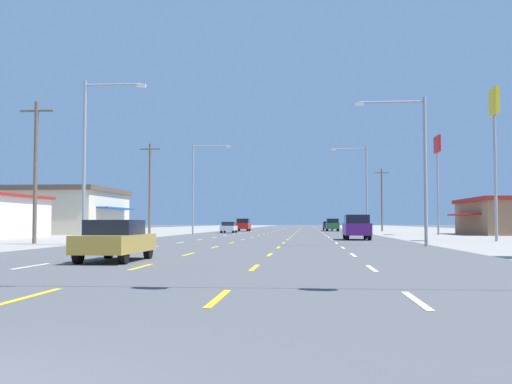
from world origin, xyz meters
name	(u,v)px	position (x,y,z in m)	size (l,w,h in m)	color
ground_plane	(278,235)	(0.00, 66.00, 0.00)	(572.00, 572.00, 0.00)	#4C4C4F
lot_apron_left	(68,234)	(-24.75, 66.00, 0.00)	(28.00, 440.00, 0.01)	gray
lot_apron_right	(502,235)	(24.75, 66.00, 0.00)	(28.00, 440.00, 0.01)	gray
lane_markings	(289,230)	(0.00, 104.50, 0.01)	(10.64, 227.60, 0.01)	white
signal_span_wire	(142,17)	(0.00, 8.06, 5.56)	(27.15, 0.52, 9.14)	brown
sedan_inner_left_nearest	(115,240)	(-3.44, 17.25, 0.76)	(1.80, 4.50, 1.46)	#B28C33
suv_far_right_near	(357,227)	(7.22, 45.23, 1.03)	(1.98, 4.90, 1.98)	#4C196B
sedan_far_left_mid	(229,227)	(-7.00, 76.06, 0.76)	(1.80, 4.50, 1.46)	silver
suv_far_left_midfar	(243,225)	(-6.76, 91.88, 1.03)	(1.98, 4.90, 1.98)	red
suv_far_right_far	(332,225)	(7.21, 92.91, 1.03)	(1.98, 4.90, 1.98)	#235B2D
hatchback_far_right_farther	(328,226)	(6.79, 102.10, 0.78)	(1.72, 3.90, 1.54)	#4C196B
storefront_left_row_2	(65,211)	(-26.57, 69.43, 2.81)	(13.46, 16.01, 5.57)	beige
pole_sign_right_row_1	(494,127)	(17.04, 41.94, 8.38)	(0.24, 1.90, 11.25)	gray
pole_sign_right_row_2	(437,158)	(17.67, 64.91, 8.55)	(0.24, 2.73, 10.93)	gray
streetlight_left_row_0	(90,150)	(-9.78, 32.00, 5.74)	(3.86, 0.26, 10.00)	gray
streetlight_right_row_0	(417,159)	(9.70, 32.00, 5.07)	(4.10, 0.26, 8.66)	gray
streetlight_left_row_1	(197,182)	(-9.70, 67.37, 6.18)	(4.59, 0.26, 10.68)	gray
streetlight_right_row_1	(363,184)	(9.75, 67.37, 5.87)	(4.16, 0.26, 10.17)	gray
utility_pole_left_row_0	(36,169)	(-14.27, 34.33, 4.82)	(2.20, 0.26, 9.25)	brown
utility_pole_left_row_1	(150,187)	(-14.08, 62.52, 5.26)	(2.20, 0.26, 10.13)	brown
utility_pole_right_row_2	(382,199)	(14.87, 92.64, 5.06)	(2.20, 0.26, 9.73)	brown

